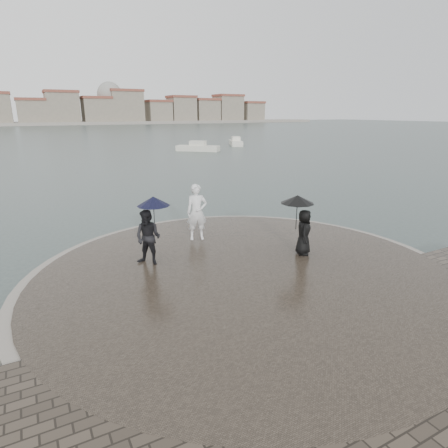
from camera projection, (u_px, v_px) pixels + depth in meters
ground at (330, 346)px, 7.94m from camera, size 400.00×400.00×0.00m
kerb_ring at (245, 278)px, 10.86m from camera, size 12.50×12.50×0.32m
quay_tip at (245, 277)px, 10.85m from camera, size 11.90×11.90×0.36m
statue at (197, 212)px, 13.30m from camera, size 0.84×0.68×2.01m
visitor_left at (149, 229)px, 11.10m from camera, size 1.25×1.10×2.04m
visitor_right at (301, 220)px, 11.81m from camera, size 1.19×1.06×1.95m
far_skyline at (13, 110)px, 139.36m from camera, size 260.00×20.00×37.00m
boats at (148, 152)px, 42.77m from camera, size 43.18×22.87×1.50m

